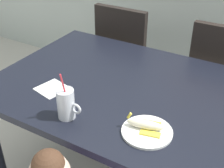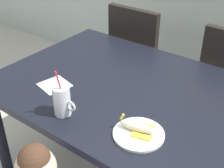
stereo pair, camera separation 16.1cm
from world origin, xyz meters
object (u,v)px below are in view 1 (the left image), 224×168
(dining_chair_left, at_px, (127,54))
(dining_chair_right, at_px, (220,77))
(peeled_banana, at_px, (146,125))
(milk_cup, at_px, (66,105))
(paper_napkin, at_px, (52,89))
(snack_plate, at_px, (147,132))
(dining_table, at_px, (122,98))

(dining_chair_left, xyz_separation_m, dining_chair_right, (0.75, 0.01, 0.00))
(peeled_banana, bearing_deg, milk_cup, -164.97)
(peeled_banana, bearing_deg, paper_napkin, 174.40)
(dining_chair_right, xyz_separation_m, snack_plate, (-0.11, -1.05, 0.21))
(snack_plate, height_order, paper_napkin, snack_plate)
(dining_chair_left, relative_size, snack_plate, 4.17)
(dining_chair_left, height_order, dining_chair_right, same)
(dining_chair_right, distance_m, snack_plate, 1.07)
(dining_table, distance_m, milk_cup, 0.43)
(dining_chair_left, relative_size, peeled_banana, 5.47)
(dining_chair_left, distance_m, snack_plate, 1.24)
(dining_table, bearing_deg, paper_napkin, -143.62)
(paper_napkin, bearing_deg, snack_plate, -6.61)
(dining_chair_right, xyz_separation_m, peeled_banana, (-0.12, -1.04, 0.24))
(milk_cup, xyz_separation_m, snack_plate, (0.38, 0.09, -0.06))
(dining_chair_left, bearing_deg, dining_table, 116.07)
(snack_plate, bearing_deg, milk_cup, -167.15)
(snack_plate, bearing_deg, dining_chair_left, 122.01)
(dining_chair_left, distance_m, milk_cup, 1.18)
(dining_chair_left, xyz_separation_m, snack_plate, (0.65, -1.03, 0.21))
(snack_plate, distance_m, paper_napkin, 0.61)
(dining_table, height_order, dining_chair_right, dining_chair_right)
(peeled_banana, xyz_separation_m, paper_napkin, (-0.59, 0.06, -0.03))
(dining_chair_left, xyz_separation_m, peeled_banana, (0.63, -1.02, 0.24))
(dining_chair_left, relative_size, paper_napkin, 6.40)
(dining_table, xyz_separation_m, snack_plate, (0.29, -0.30, 0.10))
(dining_table, bearing_deg, dining_chair_right, 61.98)
(dining_table, height_order, paper_napkin, paper_napkin)
(dining_chair_right, distance_m, paper_napkin, 1.23)
(dining_chair_right, height_order, peeled_banana, dining_chair_right)
(peeled_banana, bearing_deg, dining_chair_left, 121.81)
(paper_napkin, bearing_deg, dining_table, 36.38)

